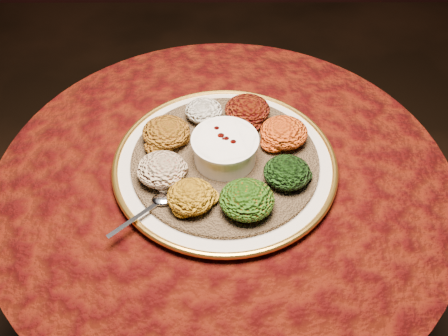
{
  "coord_description": "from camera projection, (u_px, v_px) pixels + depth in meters",
  "views": [
    {
      "loc": [
        -0.0,
        -0.69,
        1.51
      ],
      "look_at": [
        0.0,
        -0.0,
        0.76
      ],
      "focal_mm": 40.0,
      "sensor_mm": 36.0,
      "label": 1
    }
  ],
  "objects": [
    {
      "name": "table",
      "position": [
        224.0,
        225.0,
        1.17
      ],
      "size": [
        0.96,
        0.96,
        0.73
      ],
      "color": "black",
      "rests_on": "ground"
    },
    {
      "name": "platter",
      "position": [
        225.0,
        164.0,
        1.04
      ],
      "size": [
        0.58,
        0.58,
        0.02
      ],
      "rotation": [
        0.0,
        0.0,
        0.37
      ],
      "color": "silver",
      "rests_on": "table"
    },
    {
      "name": "injera",
      "position": [
        225.0,
        160.0,
        1.04
      ],
      "size": [
        0.4,
        0.4,
        0.01
      ],
      "primitive_type": "cylinder",
      "rotation": [
        0.0,
        0.0,
        0.04
      ],
      "color": "olive",
      "rests_on": "platter"
    },
    {
      "name": "stew_bowl",
      "position": [
        225.0,
        147.0,
        1.01
      ],
      "size": [
        0.14,
        0.14,
        0.06
      ],
      "color": "white",
      "rests_on": "injera"
    },
    {
      "name": "spoon",
      "position": [
        158.0,
        203.0,
        0.95
      ],
      "size": [
        0.12,
        0.1,
        0.01
      ],
      "rotation": [
        0.0,
        0.0,
        -2.39
      ],
      "color": "silver",
      "rests_on": "injera"
    },
    {
      "name": "portion_ayib",
      "position": [
        204.0,
        111.0,
        1.1
      ],
      "size": [
        0.08,
        0.08,
        0.04
      ],
      "primitive_type": "ellipsoid",
      "color": "white",
      "rests_on": "injera"
    },
    {
      "name": "portion_kitfo",
      "position": [
        247.0,
        110.0,
        1.1
      ],
      "size": [
        0.1,
        0.1,
        0.05
      ],
      "primitive_type": "ellipsoid",
      "color": "black",
      "rests_on": "injera"
    },
    {
      "name": "portion_tikil",
      "position": [
        284.0,
        132.0,
        1.05
      ],
      "size": [
        0.1,
        0.1,
        0.05
      ],
      "primitive_type": "ellipsoid",
      "color": "#A75A0D",
      "rests_on": "injera"
    },
    {
      "name": "portion_gomen",
      "position": [
        287.0,
        172.0,
        0.98
      ],
      "size": [
        0.09,
        0.09,
        0.05
      ],
      "primitive_type": "ellipsoid",
      "color": "black",
      "rests_on": "injera"
    },
    {
      "name": "portion_mixveg",
      "position": [
        247.0,
        200.0,
        0.93
      ],
      "size": [
        0.1,
        0.1,
        0.05
      ],
      "primitive_type": "ellipsoid",
      "color": "#A1420A",
      "rests_on": "injera"
    },
    {
      "name": "portion_kik",
      "position": [
        191.0,
        196.0,
        0.94
      ],
      "size": [
        0.09,
        0.09,
        0.04
      ],
      "primitive_type": "ellipsoid",
      "color": "#B77C10",
      "rests_on": "injera"
    },
    {
      "name": "portion_timatim",
      "position": [
        162.0,
        169.0,
        0.98
      ],
      "size": [
        0.1,
        0.09,
        0.05
      ],
      "primitive_type": "ellipsoid",
      "color": "maroon",
      "rests_on": "injera"
    },
    {
      "name": "portion_shiro",
      "position": [
        166.0,
        132.0,
        1.05
      ],
      "size": [
        0.1,
        0.1,
        0.05
      ],
      "primitive_type": "ellipsoid",
      "color": "brown",
      "rests_on": "injera"
    }
  ]
}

